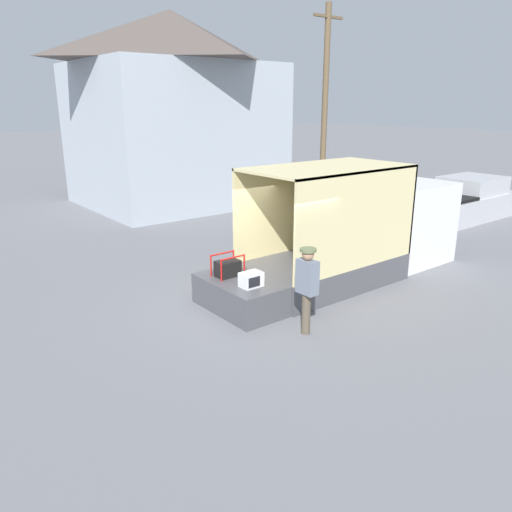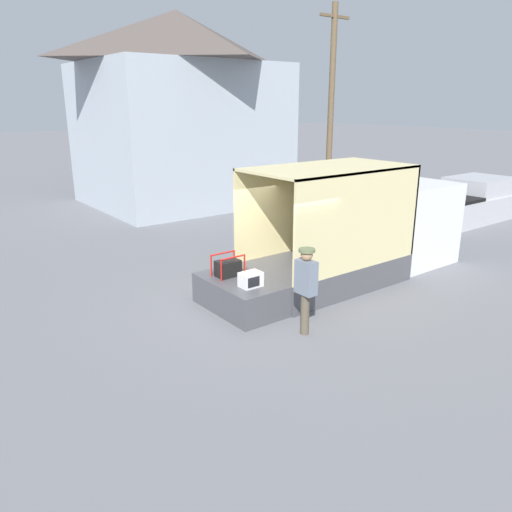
{
  "view_description": "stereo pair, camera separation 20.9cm",
  "coord_description": "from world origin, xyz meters",
  "px_view_note": "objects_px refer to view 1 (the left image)",
  "views": [
    {
      "loc": [
        -6.8,
        -8.41,
        4.46
      ],
      "look_at": [
        -0.32,
        -0.2,
        1.24
      ],
      "focal_mm": 35.0,
      "sensor_mm": 36.0,
      "label": 1
    },
    {
      "loc": [
        -6.64,
        -8.54,
        4.46
      ],
      "look_at": [
        -0.32,
        -0.2,
        1.24
      ],
      "focal_mm": 35.0,
      "sensor_mm": 36.0,
      "label": 2
    }
  ],
  "objects_px": {
    "pickup_truck_silver": "(463,202)",
    "box_truck": "(373,235)",
    "microwave": "(251,280)",
    "utility_pole": "(325,101)",
    "worker_person": "(307,282)",
    "portable_generator": "(228,268)"
  },
  "relations": [
    {
      "from": "pickup_truck_silver",
      "to": "box_truck",
      "type": "bearing_deg",
      "value": -166.6
    },
    {
      "from": "microwave",
      "to": "utility_pole",
      "type": "distance_m",
      "value": 15.62
    },
    {
      "from": "worker_person",
      "to": "pickup_truck_silver",
      "type": "xyz_separation_m",
      "value": [
        12.17,
        3.7,
        -0.43
      ]
    },
    {
      "from": "box_truck",
      "to": "microwave",
      "type": "bearing_deg",
      "value": -174.07
    },
    {
      "from": "utility_pole",
      "to": "portable_generator",
      "type": "bearing_deg",
      "value": -143.78
    },
    {
      "from": "portable_generator",
      "to": "utility_pole",
      "type": "relative_size",
      "value": 0.08
    },
    {
      "from": "box_truck",
      "to": "microwave",
      "type": "xyz_separation_m",
      "value": [
        -4.61,
        -0.48,
        -0.14
      ]
    },
    {
      "from": "pickup_truck_silver",
      "to": "utility_pole",
      "type": "bearing_deg",
      "value": 95.64
    },
    {
      "from": "worker_person",
      "to": "utility_pole",
      "type": "xyz_separation_m",
      "value": [
        11.47,
        10.85,
        3.46
      ]
    },
    {
      "from": "portable_generator",
      "to": "pickup_truck_silver",
      "type": "bearing_deg",
      "value": 6.85
    },
    {
      "from": "pickup_truck_silver",
      "to": "portable_generator",
      "type": "bearing_deg",
      "value": -173.15
    },
    {
      "from": "box_truck",
      "to": "pickup_truck_silver",
      "type": "xyz_separation_m",
      "value": [
        7.91,
        1.88,
        -0.32
      ]
    },
    {
      "from": "portable_generator",
      "to": "utility_pole",
      "type": "distance_m",
      "value": 15.09
    },
    {
      "from": "portable_generator",
      "to": "utility_pole",
      "type": "bearing_deg",
      "value": 36.22
    },
    {
      "from": "worker_person",
      "to": "pickup_truck_silver",
      "type": "bearing_deg",
      "value": 16.93
    },
    {
      "from": "microwave",
      "to": "worker_person",
      "type": "xyz_separation_m",
      "value": [
        0.35,
        -1.34,
        0.25
      ]
    },
    {
      "from": "pickup_truck_silver",
      "to": "microwave",
      "type": "bearing_deg",
      "value": -169.31
    },
    {
      "from": "worker_person",
      "to": "box_truck",
      "type": "bearing_deg",
      "value": 23.12
    },
    {
      "from": "portable_generator",
      "to": "microwave",
      "type": "bearing_deg",
      "value": -90.98
    },
    {
      "from": "box_truck",
      "to": "worker_person",
      "type": "xyz_separation_m",
      "value": [
        -4.26,
        -1.82,
        0.11
      ]
    },
    {
      "from": "microwave",
      "to": "portable_generator",
      "type": "relative_size",
      "value": 0.7
    },
    {
      "from": "box_truck",
      "to": "pickup_truck_silver",
      "type": "height_order",
      "value": "box_truck"
    }
  ]
}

